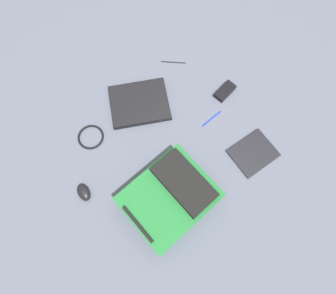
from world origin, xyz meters
TOP-DOWN VIEW (x-y plane):
  - ground_plane at (0.00, 0.00)m, footprint 3.33×3.33m
  - backpack at (-0.17, 0.14)m, footprint 0.36×0.42m
  - laptop at (0.35, -0.05)m, footprint 0.38×0.40m
  - book_manual at (-0.25, -0.35)m, footprint 0.20×0.23m
  - computer_mouse at (0.12, 0.46)m, footprint 0.10×0.07m
  - cable_coil at (0.35, 0.27)m, footprint 0.14×0.14m
  - power_brick at (0.12, -0.47)m, footprint 0.08×0.14m
  - pen_black at (0.04, -0.31)m, footprint 0.02×0.14m
  - pen_blue at (0.45, -0.37)m, footprint 0.10×0.11m

SIDE VIEW (x-z plane):
  - ground_plane at x=0.00m, z-range 0.00..0.00m
  - pen_blue at x=0.45m, z-range 0.00..0.01m
  - pen_black at x=0.04m, z-range 0.00..0.01m
  - cable_coil at x=0.35m, z-range 0.00..0.01m
  - book_manual at x=-0.25m, z-range 0.00..0.01m
  - power_brick at x=0.12m, z-range 0.00..0.03m
  - laptop at x=0.35m, z-range 0.00..0.03m
  - computer_mouse at x=0.12m, z-range 0.00..0.04m
  - backpack at x=-0.17m, z-range -0.01..0.16m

